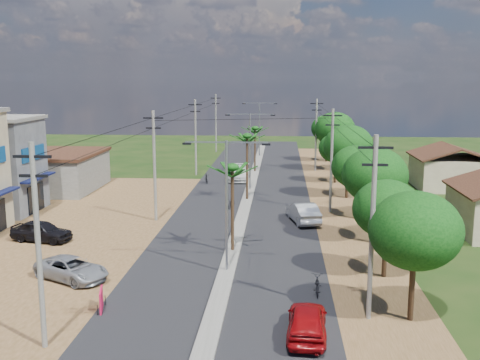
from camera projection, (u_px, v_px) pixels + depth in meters
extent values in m
plane|color=black|center=(227.00, 273.00, 33.73)|extent=(160.00, 160.00, 0.00)
cube|color=black|center=(243.00, 213.00, 48.44)|extent=(12.00, 110.00, 0.04)
cube|color=#605E56|center=(246.00, 205.00, 51.37)|extent=(1.00, 90.00, 0.18)
cube|color=#523D1C|center=(41.00, 232.00, 42.65)|extent=(18.00, 46.00, 0.04)
cube|color=#523D1C|center=(343.00, 215.00, 47.84)|extent=(5.00, 90.00, 0.03)
cube|color=#0D1237|center=(39.00, 178.00, 48.17)|extent=(0.80, 5.40, 0.15)
cube|color=black|center=(36.00, 198.00, 48.52)|extent=(0.10, 3.00, 2.40)
cube|color=navy|center=(33.00, 153.00, 47.81)|extent=(0.12, 4.20, 1.20)
cube|color=#605E56|center=(49.00, 173.00, 58.46)|extent=(10.00, 10.00, 3.60)
cube|color=black|center=(47.00, 154.00, 58.10)|extent=(10.40, 10.40, 0.30)
cube|color=#9E8A6B|center=(449.00, 172.00, 59.40)|extent=(7.00, 7.00, 3.30)
cylinder|color=black|center=(412.00, 279.00, 26.79)|extent=(0.28, 0.28, 4.20)
ellipsoid|color=black|center=(415.00, 230.00, 26.35)|extent=(4.40, 4.40, 3.74)
cylinder|color=black|center=(385.00, 245.00, 32.72)|extent=(0.28, 0.28, 3.85)
ellipsoid|color=black|center=(387.00, 209.00, 32.32)|extent=(4.00, 4.00, 3.40)
cylinder|color=black|center=(373.00, 211.00, 39.49)|extent=(0.28, 0.28, 4.55)
ellipsoid|color=black|center=(375.00, 175.00, 39.02)|extent=(4.60, 4.60, 3.91)
cylinder|color=black|center=(356.00, 194.00, 46.43)|extent=(0.28, 0.28, 4.06)
ellipsoid|color=black|center=(357.00, 167.00, 46.01)|extent=(4.20, 4.20, 3.57)
cylinder|color=black|center=(347.00, 174.00, 54.20)|extent=(0.28, 0.28, 4.76)
ellipsoid|color=black|center=(348.00, 146.00, 53.70)|extent=(4.80, 4.80, 4.08)
cylinder|color=black|center=(335.00, 167.00, 62.17)|extent=(0.28, 0.28, 3.64)
ellipsoid|color=black|center=(336.00, 148.00, 61.80)|extent=(3.80, 3.80, 3.23)
cylinder|color=black|center=(334.00, 152.00, 69.86)|extent=(0.28, 0.28, 4.90)
ellipsoid|color=black|center=(335.00, 129.00, 69.36)|extent=(5.00, 5.00, 4.25)
cylinder|color=black|center=(327.00, 146.00, 77.78)|extent=(0.28, 0.28, 4.34)
ellipsoid|color=black|center=(327.00, 128.00, 77.34)|extent=(4.40, 4.40, 3.74)
cylinder|color=black|center=(232.00, 210.00, 37.13)|extent=(0.22, 0.22, 5.80)
cylinder|color=black|center=(247.00, 169.00, 52.79)|extent=(0.22, 0.22, 6.20)
cylinder|color=black|center=(255.00, 151.00, 68.55)|extent=(0.22, 0.22, 5.50)
cylinder|color=gray|center=(227.00, 208.00, 33.01)|extent=(0.16, 0.16, 8.00)
cube|color=gray|center=(247.00, 142.00, 32.22)|extent=(2.40, 0.08, 0.08)
cube|color=gray|center=(206.00, 142.00, 32.39)|extent=(2.40, 0.08, 0.08)
cube|color=black|center=(266.00, 144.00, 32.16)|extent=(0.50, 0.18, 0.12)
cube|color=black|center=(187.00, 144.00, 32.49)|extent=(0.50, 0.18, 0.12)
cylinder|color=gray|center=(250.00, 152.00, 57.53)|extent=(0.16, 0.16, 8.00)
cube|color=gray|center=(262.00, 114.00, 56.74)|extent=(2.40, 0.08, 0.08)
cube|color=gray|center=(238.00, 114.00, 56.92)|extent=(2.40, 0.08, 0.08)
cube|color=black|center=(273.00, 115.00, 56.68)|extent=(0.50, 0.18, 0.12)
cube|color=black|center=(228.00, 115.00, 57.01)|extent=(0.50, 0.18, 0.12)
cylinder|color=gray|center=(259.00, 130.00, 82.06)|extent=(0.16, 0.16, 8.00)
cube|color=gray|center=(268.00, 103.00, 81.27)|extent=(2.40, 0.08, 0.08)
cube|color=gray|center=(251.00, 103.00, 81.44)|extent=(2.40, 0.08, 0.08)
cube|color=black|center=(275.00, 104.00, 81.21)|extent=(0.50, 0.18, 0.12)
cube|color=black|center=(244.00, 104.00, 81.54)|extent=(0.50, 0.18, 0.12)
cylinder|color=#605E56|center=(38.00, 248.00, 23.61)|extent=(0.24, 0.24, 9.00)
cube|color=black|center=(32.00, 157.00, 22.91)|extent=(1.60, 0.12, 0.12)
cube|color=black|center=(33.00, 176.00, 23.05)|extent=(1.20, 0.12, 0.12)
cylinder|color=#605E56|center=(155.00, 167.00, 45.19)|extent=(0.24, 0.24, 9.00)
cube|color=black|center=(153.00, 118.00, 44.49)|extent=(1.60, 0.12, 0.12)
cube|color=black|center=(153.00, 128.00, 44.63)|extent=(1.20, 0.12, 0.12)
cylinder|color=#605E56|center=(196.00, 138.00, 66.77)|extent=(0.24, 0.24, 9.00)
cube|color=black|center=(195.00, 105.00, 66.07)|extent=(1.60, 0.12, 0.12)
cube|color=black|center=(195.00, 111.00, 66.21)|extent=(1.20, 0.12, 0.12)
cylinder|color=#605E56|center=(216.00, 123.00, 87.37)|extent=(0.24, 0.24, 9.00)
cube|color=black|center=(216.00, 98.00, 86.67)|extent=(1.60, 0.12, 0.12)
cube|color=black|center=(216.00, 103.00, 86.81)|extent=(1.20, 0.12, 0.12)
cylinder|color=#605E56|center=(372.00, 230.00, 26.50)|extent=(0.24, 0.24, 9.00)
cube|color=black|center=(376.00, 148.00, 25.79)|extent=(1.60, 0.12, 0.12)
cube|color=black|center=(375.00, 165.00, 25.94)|extent=(1.20, 0.12, 0.12)
cylinder|color=#605E56|center=(331.00, 161.00, 48.08)|extent=(0.24, 0.24, 9.00)
cube|color=black|center=(333.00, 116.00, 47.37)|extent=(1.60, 0.12, 0.12)
cube|color=black|center=(333.00, 125.00, 47.52)|extent=(1.20, 0.12, 0.12)
cylinder|color=#605E56|center=(316.00, 135.00, 69.66)|extent=(0.24, 0.24, 9.00)
cube|color=black|center=(317.00, 104.00, 68.95)|extent=(1.60, 0.12, 0.12)
cube|color=black|center=(317.00, 110.00, 69.10)|extent=(1.20, 0.12, 0.12)
imported|color=maroon|center=(307.00, 322.00, 25.26)|extent=(2.02, 4.47, 1.49)
imported|color=gray|center=(303.00, 213.00, 45.27)|extent=(2.84, 5.22, 1.63)
imported|color=beige|center=(240.00, 173.00, 63.83)|extent=(2.32, 5.52, 1.59)
imported|color=gray|center=(72.00, 269.00, 32.42)|extent=(5.12, 4.07, 1.29)
imported|color=black|center=(42.00, 231.00, 40.01)|extent=(4.66, 2.59, 1.50)
imported|color=black|center=(317.00, 286.00, 30.34)|extent=(0.70, 1.85, 0.96)
imported|color=black|center=(232.00, 204.00, 50.27)|extent=(0.93, 1.75, 0.87)
imported|color=black|center=(206.00, 179.00, 61.86)|extent=(0.92, 1.88, 1.09)
cube|color=#B61039|center=(101.00, 300.00, 28.16)|extent=(0.42, 1.34, 1.13)
cylinder|color=black|center=(97.00, 310.00, 27.60)|extent=(0.04, 0.04, 0.57)
cylinder|color=black|center=(105.00, 301.00, 28.82)|extent=(0.04, 0.04, 0.57)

